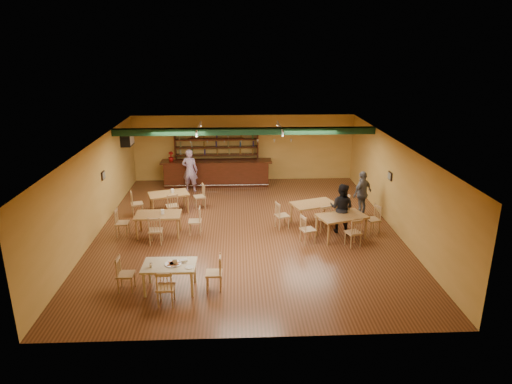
{
  "coord_description": "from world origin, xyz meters",
  "views": [
    {
      "loc": [
        -0.32,
        -14.39,
        6.1
      ],
      "look_at": [
        0.33,
        0.6,
        1.15
      ],
      "focal_mm": 31.94,
      "sensor_mm": 36.0,
      "label": 1
    }
  ],
  "objects_px": {
    "dining_table_c": "(159,224)",
    "patron_bar": "(190,170)",
    "bar_counter": "(217,173)",
    "dining_table_a": "(169,202)",
    "patron_right_a": "(341,208)",
    "near_table": "(170,277)",
    "dining_table_d": "(341,226)",
    "dining_table_b": "(313,213)"
  },
  "relations": [
    {
      "from": "near_table",
      "to": "patron_bar",
      "type": "distance_m",
      "value": 8.23
    },
    {
      "from": "dining_table_a",
      "to": "patron_right_a",
      "type": "bearing_deg",
      "value": -37.55
    },
    {
      "from": "dining_table_c",
      "to": "dining_table_d",
      "type": "distance_m",
      "value": 6.0
    },
    {
      "from": "dining_table_c",
      "to": "patron_bar",
      "type": "bearing_deg",
      "value": 81.47
    },
    {
      "from": "dining_table_a",
      "to": "dining_table_c",
      "type": "distance_m",
      "value": 2.21
    },
    {
      "from": "dining_table_d",
      "to": "patron_bar",
      "type": "distance_m",
      "value": 7.43
    },
    {
      "from": "dining_table_c",
      "to": "patron_bar",
      "type": "height_order",
      "value": "patron_bar"
    },
    {
      "from": "dining_table_c",
      "to": "patron_bar",
      "type": "relative_size",
      "value": 0.8
    },
    {
      "from": "dining_table_d",
      "to": "patron_right_a",
      "type": "bearing_deg",
      "value": 61.37
    },
    {
      "from": "dining_table_d",
      "to": "near_table",
      "type": "xyz_separation_m",
      "value": [
        -5.13,
        -3.11,
        -0.02
      ]
    },
    {
      "from": "dining_table_b",
      "to": "patron_bar",
      "type": "relative_size",
      "value": 0.81
    },
    {
      "from": "bar_counter",
      "to": "dining_table_a",
      "type": "bearing_deg",
      "value": -117.17
    },
    {
      "from": "bar_counter",
      "to": "patron_bar",
      "type": "relative_size",
      "value": 2.63
    },
    {
      "from": "dining_table_b",
      "to": "near_table",
      "type": "bearing_deg",
      "value": -154.25
    },
    {
      "from": "dining_table_b",
      "to": "near_table",
      "type": "height_order",
      "value": "dining_table_b"
    },
    {
      "from": "dining_table_d",
      "to": "dining_table_c",
      "type": "bearing_deg",
      "value": 157.07
    },
    {
      "from": "dining_table_d",
      "to": "patron_right_a",
      "type": "relative_size",
      "value": 0.91
    },
    {
      "from": "dining_table_d",
      "to": "dining_table_a",
      "type": "bearing_deg",
      "value": 137.33
    },
    {
      "from": "dining_table_c",
      "to": "near_table",
      "type": "height_order",
      "value": "dining_table_c"
    },
    {
      "from": "dining_table_a",
      "to": "patron_right_a",
      "type": "height_order",
      "value": "patron_right_a"
    },
    {
      "from": "bar_counter",
      "to": "patron_bar",
      "type": "distance_m",
      "value": 1.42
    },
    {
      "from": "dining_table_a",
      "to": "patron_right_a",
      "type": "distance_m",
      "value": 6.44
    },
    {
      "from": "patron_right_a",
      "to": "patron_bar",
      "type": "bearing_deg",
      "value": -10.03
    },
    {
      "from": "dining_table_c",
      "to": "patron_bar",
      "type": "distance_m",
      "value": 4.72
    },
    {
      "from": "patron_right_a",
      "to": "dining_table_a",
      "type": "bearing_deg",
      "value": 10.29
    },
    {
      "from": "patron_right_a",
      "to": "bar_counter",
      "type": "bearing_deg",
      "value": -21.07
    },
    {
      "from": "bar_counter",
      "to": "near_table",
      "type": "xyz_separation_m",
      "value": [
        -0.86,
        -9.04,
        -0.2
      ]
    },
    {
      "from": "near_table",
      "to": "patron_bar",
      "type": "bearing_deg",
      "value": 92.49
    },
    {
      "from": "dining_table_b",
      "to": "patron_bar",
      "type": "bearing_deg",
      "value": 121.51
    },
    {
      "from": "dining_table_b",
      "to": "patron_bar",
      "type": "xyz_separation_m",
      "value": [
        -4.66,
        3.84,
        0.55
      ]
    },
    {
      "from": "bar_counter",
      "to": "dining_table_d",
      "type": "relative_size",
      "value": 3.17
    },
    {
      "from": "dining_table_c",
      "to": "dining_table_d",
      "type": "height_order",
      "value": "dining_table_d"
    },
    {
      "from": "near_table",
      "to": "patron_bar",
      "type": "xyz_separation_m",
      "value": [
        -0.24,
        8.21,
        0.56
      ]
    },
    {
      "from": "dining_table_c",
      "to": "dining_table_b",
      "type": "bearing_deg",
      "value": 7.63
    },
    {
      "from": "bar_counter",
      "to": "dining_table_b",
      "type": "relative_size",
      "value": 3.25
    },
    {
      "from": "bar_counter",
      "to": "patron_right_a",
      "type": "height_order",
      "value": "patron_right_a"
    },
    {
      "from": "bar_counter",
      "to": "patron_right_a",
      "type": "bearing_deg",
      "value": -51.42
    },
    {
      "from": "bar_counter",
      "to": "patron_bar",
      "type": "height_order",
      "value": "patron_bar"
    },
    {
      "from": "dining_table_a",
      "to": "bar_counter",
      "type": "bearing_deg",
      "value": 45.34
    },
    {
      "from": "near_table",
      "to": "patron_right_a",
      "type": "xyz_separation_m",
      "value": [
        5.22,
        3.57,
        0.48
      ]
    },
    {
      "from": "dining_table_a",
      "to": "patron_bar",
      "type": "distance_m",
      "value": 2.57
    },
    {
      "from": "dining_table_a",
      "to": "patron_bar",
      "type": "bearing_deg",
      "value": 59.16
    }
  ]
}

